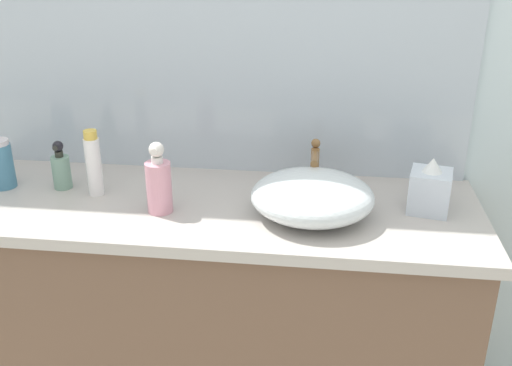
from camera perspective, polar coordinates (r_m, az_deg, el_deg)
The scene contains 10 objects.
bathroom_wall_rear at distance 1.86m, azimuth -0.79°, elevation 13.78°, with size 6.00×0.06×2.60m, color silver.
vanity_counter at distance 1.95m, azimuth -4.71°, elevation -13.65°, with size 1.61×0.53×0.88m.
wall_mirror_panel at distance 1.83m, azimuth -4.00°, elevation 16.50°, with size 1.57×0.01×1.03m, color #B2BCC6.
sink_basin at distance 1.62m, azimuth 5.49°, elevation -1.30°, with size 0.34×0.32×0.12m, color silver.
faucet at distance 1.77m, azimuth 5.74°, elevation 2.04°, with size 0.03×0.13×0.16m.
soap_dispenser at distance 1.65m, azimuth -9.44°, elevation -0.02°, with size 0.07×0.07×0.21m.
lotion_bottle at distance 1.79m, azimuth -15.51°, elevation 1.79°, with size 0.05×0.05×0.20m.
perfume_bottle at distance 1.88m, azimuth -18.42°, elevation 1.30°, with size 0.06×0.06×0.15m.
spray_can at distance 1.95m, azimuth -23.58°, elevation 1.70°, with size 0.07×0.07×0.15m.
tissue_box at distance 1.71m, azimuth 16.55°, elevation -0.53°, with size 0.13×0.13×0.16m.
Camera 1 is at (0.25, -1.09, 1.62)m, focal length 41.14 mm.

